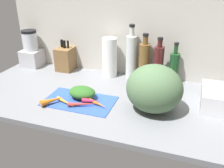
% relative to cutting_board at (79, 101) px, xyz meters
% --- Properties ---
extents(ground_plane, '(1.70, 0.80, 0.03)m').
position_rel_cutting_board_xyz_m(ground_plane, '(0.11, 0.12, -0.02)').
color(ground_plane, slate).
extents(wall_back, '(1.70, 0.03, 0.60)m').
position_rel_cutting_board_xyz_m(wall_back, '(0.11, 0.50, 0.30)').
color(wall_back, '#BCB7AD').
rests_on(wall_back, ground_plane).
extents(cutting_board, '(0.40, 0.24, 0.01)m').
position_rel_cutting_board_xyz_m(cutting_board, '(0.00, 0.00, 0.00)').
color(cutting_board, '#2D51B7').
rests_on(cutting_board, ground_plane).
extents(carrot_0, '(0.12, 0.04, 0.03)m').
position_rel_cutting_board_xyz_m(carrot_0, '(0.01, 0.03, 0.02)').
color(carrot_0, orange).
rests_on(carrot_0, cutting_board).
extents(carrot_1, '(0.15, 0.08, 0.03)m').
position_rel_cutting_board_xyz_m(carrot_1, '(0.12, -0.02, 0.02)').
color(carrot_1, orange).
rests_on(carrot_1, cutting_board).
extents(carrot_2, '(0.11, 0.04, 0.03)m').
position_rel_cutting_board_xyz_m(carrot_2, '(0.08, -0.01, 0.02)').
color(carrot_2, '#B2264C').
rests_on(carrot_2, cutting_board).
extents(carrot_3, '(0.14, 0.12, 0.03)m').
position_rel_cutting_board_xyz_m(carrot_3, '(0.01, 0.03, 0.02)').
color(carrot_3, red).
rests_on(carrot_3, cutting_board).
extents(carrot_4, '(0.14, 0.08, 0.02)m').
position_rel_cutting_board_xyz_m(carrot_4, '(-0.05, -0.06, 0.01)').
color(carrot_4, orange).
rests_on(carrot_4, cutting_board).
extents(carrot_5, '(0.16, 0.08, 0.02)m').
position_rel_cutting_board_xyz_m(carrot_5, '(0.05, -0.05, 0.02)').
color(carrot_5, red).
rests_on(carrot_5, cutting_board).
extents(carrot_6, '(0.11, 0.13, 0.04)m').
position_rel_cutting_board_xyz_m(carrot_6, '(-0.13, -0.08, 0.02)').
color(carrot_6, orange).
rests_on(carrot_6, cutting_board).
extents(carrot_greens_pile, '(0.16, 0.12, 0.07)m').
position_rel_cutting_board_xyz_m(carrot_greens_pile, '(0.00, 0.03, 0.04)').
color(carrot_greens_pile, '#2D6023').
rests_on(carrot_greens_pile, cutting_board).
extents(winter_squash, '(0.30, 0.27, 0.26)m').
position_rel_cutting_board_xyz_m(winter_squash, '(0.42, 0.04, 0.12)').
color(winter_squash, '#4C6B47').
rests_on(winter_squash, ground_plane).
extents(knife_block, '(0.12, 0.14, 0.23)m').
position_rel_cutting_board_xyz_m(knife_block, '(-0.31, 0.42, 0.08)').
color(knife_block, brown).
rests_on(knife_block, ground_plane).
extents(blender_appliance, '(0.15, 0.15, 0.28)m').
position_rel_cutting_board_xyz_m(blender_appliance, '(-0.60, 0.41, 0.12)').
color(blender_appliance, '#B2B2B7').
rests_on(blender_appliance, ground_plane).
extents(paper_towel_roll, '(0.10, 0.10, 0.28)m').
position_rel_cutting_board_xyz_m(paper_towel_roll, '(0.04, 0.41, 0.13)').
color(paper_towel_roll, white).
rests_on(paper_towel_roll, ground_plane).
extents(bottle_0, '(0.07, 0.07, 0.37)m').
position_rel_cutting_board_xyz_m(bottle_0, '(0.19, 0.44, 0.15)').
color(bottle_0, silver).
rests_on(bottle_0, ground_plane).
extents(bottle_1, '(0.08, 0.08, 0.32)m').
position_rel_cutting_board_xyz_m(bottle_1, '(0.28, 0.43, 0.13)').
color(bottle_1, brown).
rests_on(bottle_1, ground_plane).
extents(bottle_2, '(0.07, 0.07, 0.31)m').
position_rel_cutting_board_xyz_m(bottle_2, '(0.38, 0.40, 0.13)').
color(bottle_2, '#471919').
rests_on(bottle_2, ground_plane).
extents(bottle_3, '(0.06, 0.06, 0.28)m').
position_rel_cutting_board_xyz_m(bottle_3, '(0.48, 0.44, 0.11)').
color(bottle_3, '#19421E').
rests_on(bottle_3, ground_plane).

